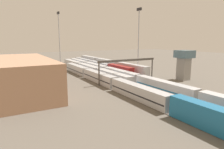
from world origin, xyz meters
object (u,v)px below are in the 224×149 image
Objects in this scene: light_mast_0 at (139,34)px; signal_gantry at (128,63)px; control_tower at (184,63)px; train_on_track_2 at (120,75)px; maintenance_shed at (19,75)px; light_mast_1 at (59,34)px; train_on_track_1 at (98,65)px; train_on_track_4 at (112,82)px; train_on_track_3 at (88,69)px; train_on_track_0 at (106,64)px.

light_mast_0 is 1.19× the size of signal_gantry.
control_tower is (-7.53, -22.06, -0.41)m from signal_gantry.
light_mast_0 is (5.68, -13.09, 16.74)m from train_on_track_2.
maintenance_shed reaches higher than train_on_track_2.
train_on_track_2 is 3.93× the size of light_mast_1.
control_tower is at bearing -102.31° from maintenance_shed.
control_tower is (-44.21, -17.06, 4.90)m from train_on_track_1.
light_mast_1 is at bearing 33.83° from control_tower.
train_on_track_4 is 14.51m from train_on_track_2.
train_on_track_2 is 37.14m from maintenance_shed.
train_on_track_2 is at bearing 60.15° from control_tower.
light_mast_1 is (8.78, 18.46, 17.00)m from train_on_track_1.
maintenance_shed is at bearing 126.71° from train_on_track_1.
control_tower reaches higher than maintenance_shed.
light_mast_1 reaches higher than control_tower.
light_mast_0 is 0.98× the size of light_mast_1.
light_mast_1 is at bearing 16.49° from signal_gantry.
train_on_track_4 is at bearing -176.11° from light_mast_1.
maintenance_shed is (10.75, 27.00, 3.12)m from train_on_track_4.
train_on_track_3 is 0.60× the size of train_on_track_2.
signal_gantry is 23.31m from control_tower.
train_on_track_3 is at bearing -8.84° from train_on_track_4.
light_mast_1 is at bearing 37.45° from light_mast_0.
train_on_track_0 is 32.46m from train_on_track_2.
maintenance_shed is at bearing 81.75° from signal_gantry.
light_mast_0 reaches higher than maintenance_shed.
control_tower is at bearing -93.82° from train_on_track_4.
train_on_track_2 is at bearing -90.36° from maintenance_shed.
train_on_track_0 is (9.26, -15.00, 0.60)m from train_on_track_3.
light_mast_0 reaches higher than train_on_track_0.
control_tower reaches higher than train_on_track_4.
train_on_track_2 is at bearing 113.46° from light_mast_0.
light_mast_1 is at bearing 64.55° from train_on_track_1.
train_on_track_4 is at bearing 154.21° from train_on_track_0.
maintenance_shed reaches higher than signal_gantry.
light_mast_1 is (18.71, 8.46, 17.09)m from train_on_track_3.
train_on_track_0 is at bearing -97.68° from train_on_track_1.
train_on_track_3 is 2.39× the size of light_mast_0.
train_on_track_3 is (-9.93, 10.00, -0.09)m from train_on_track_1.
train_on_track_3 is 0.79× the size of train_on_track_4.
maintenance_shed is at bearing 96.21° from light_mast_0.
train_on_track_4 is 1.27× the size of train_on_track_0.
train_on_track_1 is 26.58m from light_mast_1.
train_on_track_3 is 43.96m from control_tower.
signal_gantry is (-36.68, 5.00, 5.31)m from train_on_track_1.
maintenance_shed reaches higher than train_on_track_3.
train_on_track_1 is 0.93× the size of train_on_track_0.
light_mast_1 is (34.65, 26.54, 0.36)m from light_mast_0.
light_mast_1 reaches higher than signal_gantry.
light_mast_0 is at bearing -173.02° from train_on_track_0.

